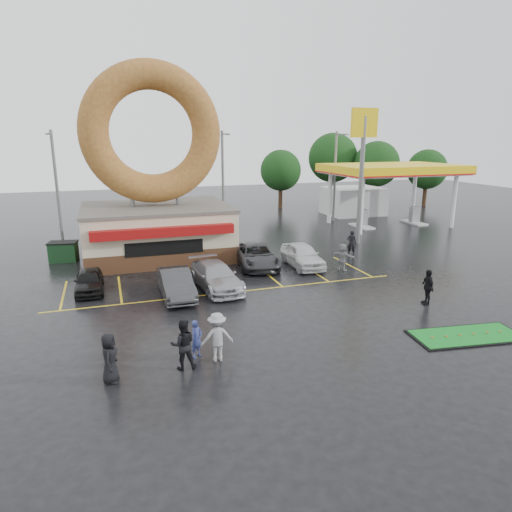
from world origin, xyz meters
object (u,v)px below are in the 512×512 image
object	(u,v)px
streetlight_left	(56,184)
putting_green	(467,336)
gas_station	(374,185)
car_grey	(256,256)
car_dgrey	(176,284)
car_white	(302,255)
shell_sign	(363,151)
streetlight_right	(335,174)
car_silver	(216,276)
person_blue	(197,339)
car_black	(89,281)
streetlight_mid	(223,178)
dumpster	(64,252)
person_cameraman	(428,287)
donut_shop	(155,195)

from	to	relation	value
streetlight_left	putting_green	world-z (taller)	streetlight_left
gas_station	car_grey	distance (m)	21.66
car_dgrey	car_white	bearing A→B (deg)	20.43
shell_sign	streetlight_right	distance (m)	10.68
streetlight_left	car_white	size ratio (longest dim) A/B	1.95
streetlight_left	car_silver	bearing A→B (deg)	-59.40
car_dgrey	putting_green	world-z (taller)	car_dgrey
shell_sign	putting_green	world-z (taller)	shell_sign
streetlight_right	car_grey	distance (m)	19.54
shell_sign	streetlight_right	world-z (taller)	shell_sign
car_dgrey	person_blue	world-z (taller)	person_blue
gas_station	shell_sign	world-z (taller)	shell_sign
streetlight_right	putting_green	distance (m)	28.89
streetlight_left	putting_green	xyz separation A→B (m)	(18.11, -25.39, -4.74)
shell_sign	streetlight_left	distance (m)	24.46
streetlight_left	car_silver	xyz separation A→B (m)	(9.25, -15.63, -4.04)
gas_station	shell_sign	xyz separation A→B (m)	(-7.00, -8.94, 3.68)
shell_sign	car_silver	size ratio (longest dim) A/B	2.08
car_black	putting_green	xyz separation A→B (m)	(15.73, -11.52, -0.60)
car_dgrey	car_grey	size ratio (longest dim) A/B	0.84
car_black	car_silver	xyz separation A→B (m)	(6.86, -1.76, 0.10)
shell_sign	putting_green	bearing A→B (deg)	-105.63
car_white	putting_green	size ratio (longest dim) A/B	0.91
streetlight_mid	dumpster	distance (m)	15.88
car_silver	putting_green	xyz separation A→B (m)	(8.87, -9.75, -0.70)
car_silver	shell_sign	bearing A→B (deg)	23.40
car_black	gas_station	bearing A→B (deg)	28.92
gas_station	car_black	xyz separation A→B (m)	(-27.61, -14.89, -3.06)
shell_sign	person_blue	size ratio (longest dim) A/B	6.97
car_dgrey	person_cameraman	bearing A→B (deg)	-23.12
streetlight_mid	dumpster	size ratio (longest dim) A/B	5.00
gas_station	streetlight_right	distance (m)	4.26
car_dgrey	car_black	bearing A→B (deg)	151.53
gas_station	putting_green	size ratio (longest dim) A/B	2.68
person_blue	donut_shop	bearing A→B (deg)	50.44
car_silver	person_blue	size ratio (longest dim) A/B	3.35
person_blue	dumpster	world-z (taller)	person_blue
car_dgrey	car_grey	world-z (taller)	same
car_white	person_cameraman	xyz separation A→B (m)	(3.26, -8.53, 0.14)
person_blue	putting_green	distance (m)	11.71
donut_shop	person_cameraman	world-z (taller)	donut_shop
car_dgrey	car_silver	bearing A→B (deg)	15.21
streetlight_left	streetlight_mid	size ratio (longest dim) A/B	1.00
streetlight_right	car_silver	bearing A→B (deg)	-133.54
car_silver	person_blue	world-z (taller)	person_blue
car_grey	person_cameraman	xyz separation A→B (m)	(6.19, -9.53, 0.17)
car_silver	car_black	bearing A→B (deg)	159.69
car_silver	car_grey	distance (m)	5.20
putting_green	dumpster	bearing A→B (deg)	132.72
car_grey	putting_green	size ratio (longest dim) A/B	1.06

